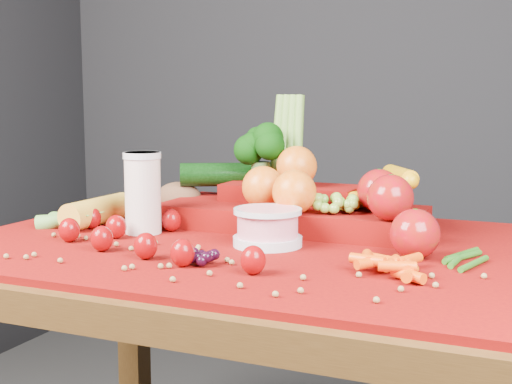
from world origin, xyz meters
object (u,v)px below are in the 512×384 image
at_px(milk_glass, 143,190).
at_px(yogurt_bowl, 268,226).
at_px(table, 252,298).
at_px(produce_mound, 304,198).

xyz_separation_m(milk_glass, yogurt_bowl, (0.26, -0.01, -0.05)).
height_order(milk_glass, yogurt_bowl, milk_glass).
xyz_separation_m(table, yogurt_bowl, (0.04, -0.03, 0.14)).
bearing_deg(table, milk_glass, -176.23).
distance_m(milk_glass, yogurt_bowl, 0.27).
distance_m(table, milk_glass, 0.29).
bearing_deg(milk_glass, table, 3.77).
xyz_separation_m(table, milk_glass, (-0.22, -0.01, 0.19)).
bearing_deg(table, produce_mound, 72.62).
bearing_deg(produce_mound, table, -107.38).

